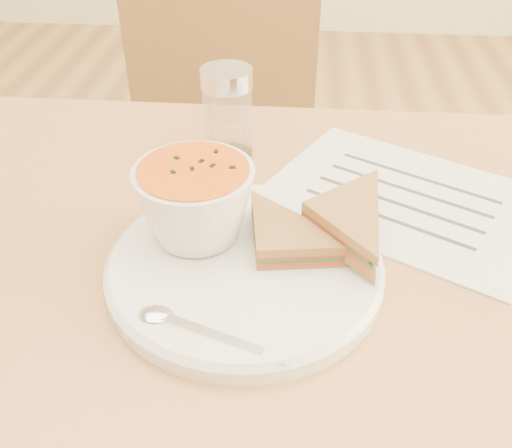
# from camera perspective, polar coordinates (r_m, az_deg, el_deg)

# --- Properties ---
(dining_table) EXTENTS (1.00, 0.70, 0.75)m
(dining_table) POSITION_cam_1_polar(r_m,az_deg,el_deg) (0.91, 2.56, -20.88)
(dining_table) COLOR olive
(dining_table) RESTS_ON floor
(chair_far) EXTENTS (0.48, 0.48, 0.94)m
(chair_far) POSITION_cam_1_polar(r_m,az_deg,el_deg) (1.24, -2.89, 3.89)
(chair_far) COLOR #59311A
(chair_far) RESTS_ON floor
(plate) EXTENTS (0.29, 0.29, 0.02)m
(plate) POSITION_cam_1_polar(r_m,az_deg,el_deg) (0.59, -1.14, -4.40)
(plate) COLOR white
(plate) RESTS_ON dining_table
(soup_bowl) EXTENTS (0.14, 0.14, 0.08)m
(soup_bowl) POSITION_cam_1_polar(r_m,az_deg,el_deg) (0.59, -6.04, 1.86)
(soup_bowl) COLOR white
(soup_bowl) RESTS_ON plate
(sandwich_half_a) EXTENTS (0.12, 0.12, 0.03)m
(sandwich_half_a) POSITION_cam_1_polar(r_m,az_deg,el_deg) (0.56, 0.06, -3.95)
(sandwich_half_a) COLOR #9F7038
(sandwich_half_a) RESTS_ON plate
(sandwich_half_b) EXTENTS (0.15, 0.15, 0.03)m
(sandwich_half_b) POSITION_cam_1_polar(r_m,az_deg,el_deg) (0.60, 4.53, 0.87)
(sandwich_half_b) COLOR #9F7038
(sandwich_half_b) RESTS_ON plate
(spoon) EXTENTS (0.17, 0.09, 0.01)m
(spoon) POSITION_cam_1_polar(r_m,az_deg,el_deg) (0.51, -5.22, -10.72)
(spoon) COLOR silver
(spoon) RESTS_ON plate
(paper_menu) EXTENTS (0.39, 0.35, 0.00)m
(paper_menu) POSITION_cam_1_polar(r_m,az_deg,el_deg) (0.72, 14.47, 2.57)
(paper_menu) COLOR silver
(paper_menu) RESTS_ON dining_table
(condiment_shaker) EXTENTS (0.09, 0.09, 0.12)m
(condiment_shaker) POSITION_cam_1_polar(r_m,az_deg,el_deg) (0.77, -2.86, 11.00)
(condiment_shaker) COLOR silver
(condiment_shaker) RESTS_ON dining_table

